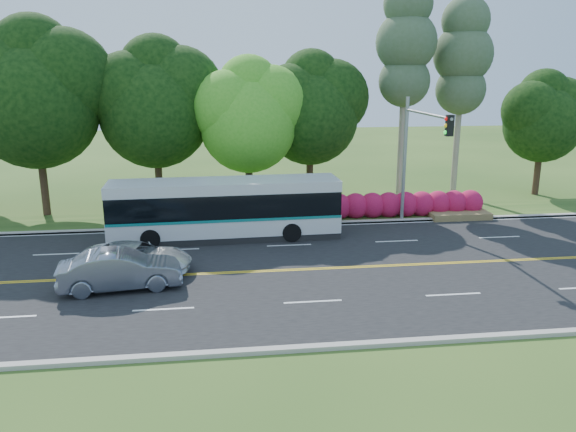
{
  "coord_description": "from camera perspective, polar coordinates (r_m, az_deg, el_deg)",
  "views": [
    {
      "loc": [
        -3.87,
        -22.72,
        8.45
      ],
      "look_at": [
        -0.74,
        2.0,
        1.91
      ],
      "focal_mm": 35.0,
      "sensor_mm": 36.0,
      "label": 1
    }
  ],
  "objects": [
    {
      "name": "tree_row",
      "position": [
        34.92,
        -9.51,
        11.68
      ],
      "size": [
        44.7,
        9.1,
        13.84
      ],
      "color": "black",
      "rests_on": "ground"
    },
    {
      "name": "curb_south",
      "position": [
        18.1,
        6.14,
        -12.95
      ],
      "size": [
        60.0,
        0.3,
        0.15
      ],
      "primitive_type": "cube",
      "color": "#AAA399",
      "rests_on": "ground"
    },
    {
      "name": "sedan",
      "position": [
        23.11,
        -16.65,
        -5.28
      ],
      "size": [
        4.89,
        2.22,
        1.55
      ],
      "primitive_type": "imported",
      "rotation": [
        0.0,
        0.0,
        1.7
      ],
      "color": "slate",
      "rests_on": "road"
    },
    {
      "name": "suv",
      "position": [
        24.75,
        -15.2,
        -4.14
      ],
      "size": [
        5.0,
        2.9,
        1.31
      ],
      "primitive_type": "imported",
      "rotation": [
        0.0,
        0.0,
        1.41
      ],
      "color": "silver",
      "rests_on": "road"
    },
    {
      "name": "curb_north",
      "position": [
        31.27,
        0.17,
        -0.84
      ],
      "size": [
        60.0,
        0.3,
        0.15
      ],
      "primitive_type": "cube",
      "color": "#AAA399",
      "rests_on": "ground"
    },
    {
      "name": "bougainvillea_hedge",
      "position": [
        33.7,
        12.15,
        1.1
      ],
      "size": [
        9.5,
        2.25,
        1.5
      ],
      "color": "#AA0E3F",
      "rests_on": "ground"
    },
    {
      "name": "road",
      "position": [
        24.55,
        2.32,
        -5.42
      ],
      "size": [
        60.0,
        14.0,
        0.02
      ],
      "primitive_type": "cube",
      "color": "black",
      "rests_on": "ground"
    },
    {
      "name": "ground",
      "position": [
        24.55,
        2.32,
        -5.44
      ],
      "size": [
        120.0,
        120.0,
        0.0
      ],
      "primitive_type": "plane",
      "color": "#31521B",
      "rests_on": "ground"
    },
    {
      "name": "lane_markings",
      "position": [
        24.53,
        2.1,
        -5.41
      ],
      "size": [
        57.6,
        13.82,
        0.0
      ],
      "color": "gold",
      "rests_on": "road"
    },
    {
      "name": "traffic_signal",
      "position": [
        30.22,
        13.01,
        7.14
      ],
      "size": [
        0.42,
        6.1,
        7.0
      ],
      "color": "gray",
      "rests_on": "ground"
    },
    {
      "name": "transit_bus",
      "position": [
        28.7,
        -6.43,
        0.63
      ],
      "size": [
        11.64,
        2.89,
        3.03
      ],
      "rotation": [
        0.0,
        0.0,
        0.03
      ],
      "color": "silver",
      "rests_on": "road"
    },
    {
      "name": "grass_verge",
      "position": [
        33.05,
        -0.25,
        -0.03
      ],
      "size": [
        60.0,
        4.0,
        0.1
      ],
      "primitive_type": "cube",
      "color": "#31521B",
      "rests_on": "ground"
    }
  ]
}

